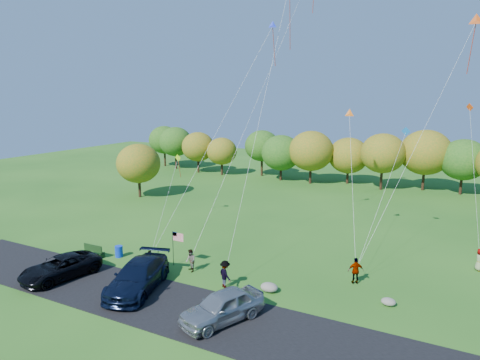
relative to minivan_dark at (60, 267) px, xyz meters
The scene contains 17 objects.
ground 11.11m from the minivan_dark, 22.92° to the left, with size 140.00×140.00×0.00m, color #225919.
asphalt_lane 10.24m from the minivan_dark, ahead, with size 44.00×6.00×0.06m, color black.
treeline 41.73m from the minivan_dark, 76.70° to the left, with size 76.40×28.11×8.01m.
minivan_dark is the anchor object (origin of this frame).
minivan_navy 6.34m from the minivan_dark, ahead, with size 2.68×6.59×1.91m, color black.
minivan_silver 13.35m from the minivan_dark, ahead, with size 2.14×5.32×1.81m, color #9A9EA4.
flyer_a 6.35m from the minivan_dark, 41.67° to the left, with size 0.56×0.36×1.52m, color #4C4C59.
flyer_b 9.33m from the minivan_dark, 35.42° to the left, with size 0.83×0.65×1.72m, color #4C4C59.
flyer_c 12.01m from the minivan_dark, 20.74° to the left, with size 1.25×0.72×1.93m, color #4C4C59.
flyer_d 21.09m from the minivan_dark, 25.43° to the left, with size 1.11×0.46×1.89m, color #4C4C59.
flyer_e 31.04m from the minivan_dark, 30.33° to the left, with size 0.84×0.55×1.72m, color #4C4C59.
park_bench 4.34m from the minivan_dark, 104.60° to the left, with size 1.93×0.48×1.07m.
trash_barrel 5.20m from the minivan_dark, 82.01° to the left, with size 0.62×0.62×0.93m, color #0D34CD.
flag_assembly 8.46m from the minivan_dark, 43.96° to the left, with size 1.02×0.66×2.75m.
boulder_near 15.08m from the minivan_dark, 19.63° to the left, with size 1.22×0.95×0.61m, color gray.
boulder_far 22.69m from the minivan_dark, 17.44° to the left, with size 0.91×0.76×0.48m, color slate.
kites_aloft 29.72m from the minivan_dark, 51.30° to the left, with size 27.12×10.02×20.21m.
Camera 1 is at (14.70, -23.93, 13.04)m, focal length 32.00 mm.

